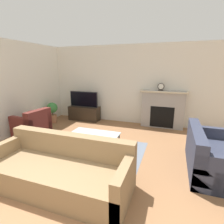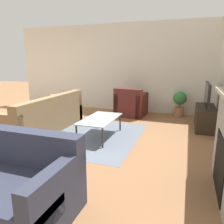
# 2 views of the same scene
# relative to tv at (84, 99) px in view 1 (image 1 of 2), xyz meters

# --- Properties ---
(wall_back) EXTENTS (8.84, 0.06, 2.70)m
(wall_back) POSITION_rel_tv_xyz_m (1.67, 0.33, 0.55)
(wall_back) COLOR silver
(wall_back) RESTS_ON ground_plane
(wall_left) EXTENTS (0.06, 7.90, 2.70)m
(wall_left) POSITION_rel_tv_xyz_m (-1.28, -2.15, 0.55)
(wall_left) COLOR silver
(wall_left) RESTS_ON ground_plane
(area_rug) EXTENTS (2.38, 1.81, 0.00)m
(area_rug) POSITION_rel_tv_xyz_m (1.39, -2.23, -0.80)
(area_rug) COLOR slate
(area_rug) RESTS_ON ground_plane
(fireplace) EXTENTS (1.47, 0.37, 1.22)m
(fireplace) POSITION_rel_tv_xyz_m (2.82, 0.14, -0.17)
(fireplace) COLOR #9E9993
(fireplace) RESTS_ON ground_plane
(tv_stand) EXTENTS (1.15, 0.43, 0.52)m
(tv_stand) POSITION_rel_tv_xyz_m (0.00, 0.00, -0.54)
(tv_stand) COLOR #2D2319
(tv_stand) RESTS_ON ground_plane
(tv) EXTENTS (1.09, 0.06, 0.56)m
(tv) POSITION_rel_tv_xyz_m (0.00, 0.00, 0.00)
(tv) COLOR #232328
(tv) RESTS_ON tv_stand
(couch_sectional) EXTENTS (2.38, 0.95, 0.82)m
(couch_sectional) POSITION_rel_tv_xyz_m (1.44, -3.54, -0.52)
(couch_sectional) COLOR #8C704C
(couch_sectional) RESTS_ON ground_plane
(couch_loveseat) EXTENTS (0.91, 1.55, 0.82)m
(couch_loveseat) POSITION_rel_tv_xyz_m (3.90, -2.19, -0.51)
(couch_loveseat) COLOR #33384C
(couch_loveseat) RESTS_ON ground_plane
(armchair_by_window) EXTENTS (0.85, 0.87, 0.82)m
(armchair_by_window) POSITION_rel_tv_xyz_m (-0.60, -1.97, -0.50)
(armchair_by_window) COLOR #5B231E
(armchair_by_window) RESTS_ON ground_plane
(coffee_table) EXTENTS (1.18, 0.61, 0.41)m
(coffee_table) POSITION_rel_tv_xyz_m (1.39, -2.11, -0.43)
(coffee_table) COLOR #333338
(coffee_table) RESTS_ON ground_plane
(potted_plant) EXTENTS (0.38, 0.38, 0.73)m
(potted_plant) POSITION_rel_tv_xyz_m (-0.95, -0.63, -0.37)
(potted_plant) COLOR #AD704C
(potted_plant) RESTS_ON ground_plane
(mantel_clock) EXTENTS (0.21, 0.07, 0.24)m
(mantel_clock) POSITION_rel_tv_xyz_m (2.72, 0.14, 0.54)
(mantel_clock) COLOR #28231E
(mantel_clock) RESTS_ON fireplace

